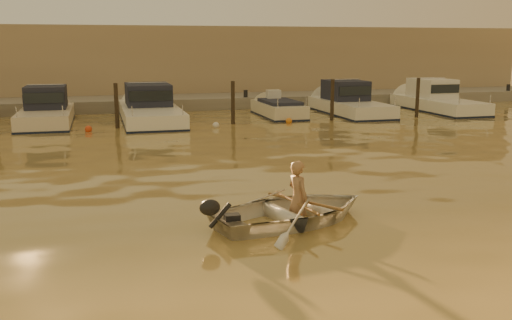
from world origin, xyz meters
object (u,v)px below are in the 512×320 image
object	(u,v)px
moored_boat_5	(438,100)
waterfront_building	(192,63)
moored_boat_1	(46,111)
moored_boat_2	(150,108)
moored_boat_3	(278,112)
moored_boat_4	(350,102)
dinghy	(294,211)
person	(298,198)

from	to	relation	value
moored_boat_5	waterfront_building	bearing A→B (deg)	137.80
moored_boat_1	moored_boat_2	bearing A→B (deg)	0.00
waterfront_building	moored_boat_3	bearing A→B (deg)	-76.04
moored_boat_4	waterfront_building	bearing A→B (deg)	121.59
moored_boat_5	dinghy	bearing A→B (deg)	-130.07
moored_boat_3	waterfront_building	xyz separation A→B (m)	(-2.73, 11.00, 2.17)
person	moored_boat_3	xyz separation A→B (m)	(5.04, 17.25, -0.28)
moored_boat_1	moored_boat_2	distance (m)	4.79
moored_boat_3	moored_boat_4	xyz separation A→B (m)	(4.03, 0.00, 0.40)
person	dinghy	bearing A→B (deg)	90.00
dinghy	moored_boat_1	xyz separation A→B (m)	(-6.25, 17.28, 0.37)
moored_boat_1	moored_boat_5	bearing A→B (deg)	0.00
moored_boat_2	moored_boat_4	size ratio (longest dim) A/B	1.20
dinghy	moored_boat_5	bearing A→B (deg)	-55.67
person	moored_boat_1	world-z (taller)	moored_boat_1
person	moored_boat_4	distance (m)	19.49
dinghy	person	xyz separation A→B (m)	(0.10, 0.03, 0.26)
moored_boat_2	moored_boat_5	size ratio (longest dim) A/B	1.15
dinghy	moored_boat_3	distance (m)	18.02
moored_boat_2	moored_boat_5	distance (m)	15.99
moored_boat_2	dinghy	bearing A→B (deg)	-85.18
moored_boat_3	moored_boat_5	distance (m)	9.40
person	moored_boat_3	world-z (taller)	person
dinghy	moored_boat_2	size ratio (longest dim) A/B	0.41
moored_boat_4	moored_boat_5	size ratio (longest dim) A/B	0.96
moored_boat_3	moored_boat_1	bearing A→B (deg)	180.00
moored_boat_4	waterfront_building	distance (m)	13.04
dinghy	moored_boat_4	world-z (taller)	moored_boat_4
moored_boat_3	moored_boat_5	xyz separation A→B (m)	(9.40, 0.00, 0.40)
dinghy	moored_boat_3	size ratio (longest dim) A/B	0.68
moored_boat_2	moored_boat_5	bearing A→B (deg)	0.00
moored_boat_5	waterfront_building	world-z (taller)	waterfront_building
dinghy	person	bearing A→B (deg)	-90.00
moored_boat_1	moored_boat_3	size ratio (longest dim) A/B	1.28
dinghy	person	size ratio (longest dim) A/B	2.22
moored_boat_2	moored_boat_5	world-z (taller)	same
moored_boat_2	moored_boat_3	distance (m)	6.60
moored_boat_1	moored_boat_5	distance (m)	20.78
moored_boat_3	moored_boat_5	size ratio (longest dim) A/B	0.69
moored_boat_4	person	bearing A→B (deg)	-117.74
moored_boat_4	moored_boat_1	bearing A→B (deg)	180.00
moored_boat_4	waterfront_building	world-z (taller)	waterfront_building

